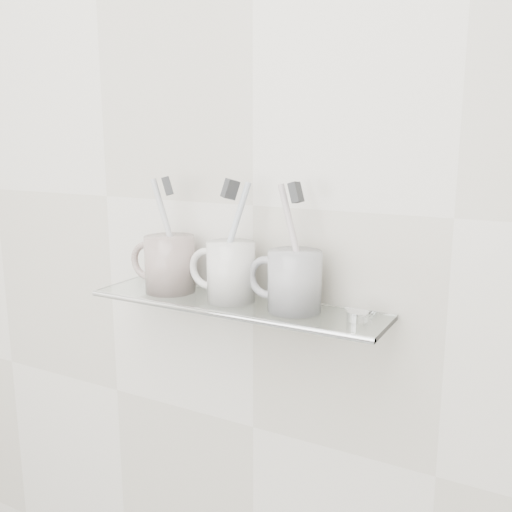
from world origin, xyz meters
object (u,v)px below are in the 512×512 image
Objects in this scene: mug_center at (231,272)px; mug_right at (295,281)px; shelf_glass at (234,304)px; mug_left at (170,264)px.

mug_center reaches higher than mug_right.
mug_center is at bearing 150.81° from shelf_glass.
shelf_glass is at bearing 18.14° from mug_left.
mug_left is 0.99× the size of mug_center.
shelf_glass is 0.05m from mug_center.
mug_right is at bearing 20.33° from mug_left.
mug_left is at bearing 174.62° from mug_right.
mug_left and mug_center have the same top height.
shelf_glass is at bearing -12.28° from mug_center.
shelf_glass is at bearing 177.37° from mug_right.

